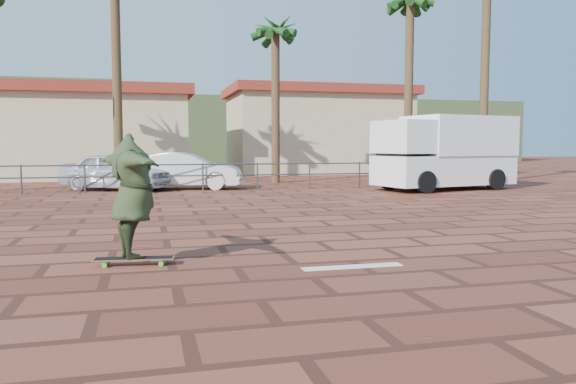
# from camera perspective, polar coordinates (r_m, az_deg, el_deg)

# --- Properties ---
(ground) EXTENTS (120.00, 120.00, 0.00)m
(ground) POSITION_cam_1_polar(r_m,az_deg,el_deg) (8.62, -0.67, -6.20)
(ground) COLOR brown
(ground) RESTS_ON ground
(paint_stripe) EXTENTS (1.40, 0.22, 0.01)m
(paint_stripe) POSITION_cam_1_polar(r_m,az_deg,el_deg) (7.70, 6.57, -7.54)
(paint_stripe) COLOR white
(paint_stripe) RESTS_ON ground
(guardrail) EXTENTS (24.06, 0.06, 1.00)m
(guardrail) POSITION_cam_1_polar(r_m,az_deg,el_deg) (20.34, -8.66, 2.03)
(guardrail) COLOR #47494F
(guardrail) RESTS_ON ground
(palm_center) EXTENTS (2.40, 2.40, 7.75)m
(palm_center) POSITION_cam_1_polar(r_m,az_deg,el_deg) (24.80, -1.28, 15.76)
(palm_center) COLOR brown
(palm_center) RESTS_ON ground
(palm_right) EXTENTS (2.40, 2.40, 9.05)m
(palm_right) POSITION_cam_1_polar(r_m,az_deg,el_deg) (25.49, 12.31, 18.16)
(palm_right) COLOR brown
(palm_right) RESTS_ON ground
(building_west) EXTENTS (12.60, 7.60, 4.50)m
(building_west) POSITION_cam_1_polar(r_m,az_deg,el_deg) (30.49, -21.95, 5.65)
(building_west) COLOR beige
(building_west) RESTS_ON ground
(building_east) EXTENTS (10.60, 6.60, 5.00)m
(building_east) POSITION_cam_1_polar(r_m,az_deg,el_deg) (33.75, 2.95, 6.31)
(building_east) COLOR beige
(building_east) RESTS_ON ground
(hill_front) EXTENTS (70.00, 18.00, 6.00)m
(hill_front) POSITION_cam_1_polar(r_m,az_deg,el_deg) (58.27, -12.40, 6.02)
(hill_front) COLOR #384C28
(hill_front) RESTS_ON ground
(longboard) EXTENTS (1.10, 0.36, 0.11)m
(longboard) POSITION_cam_1_polar(r_m,az_deg,el_deg) (8.01, -15.39, -6.59)
(longboard) COLOR olive
(longboard) RESTS_ON ground
(skateboarder) EXTENTS (1.20, 2.16, 1.70)m
(skateboarder) POSITION_cam_1_polar(r_m,az_deg,el_deg) (7.88, -15.52, -0.40)
(skateboarder) COLOR #2B391E
(skateboarder) RESTS_ON longboard
(campervan) EXTENTS (5.55, 3.25, 2.70)m
(campervan) POSITION_cam_1_polar(r_m,az_deg,el_deg) (21.52, 15.70, 4.02)
(campervan) COLOR white
(campervan) RESTS_ON ground
(car_silver) EXTENTS (4.32, 3.39, 1.38)m
(car_silver) POSITION_cam_1_polar(r_m,az_deg,el_deg) (21.27, -17.06, 2.01)
(car_silver) COLOR silver
(car_silver) RESTS_ON ground
(car_white) EXTENTS (4.38, 2.37, 1.37)m
(car_white) POSITION_cam_1_polar(r_m,az_deg,el_deg) (21.29, -10.35, 2.14)
(car_white) COLOR silver
(car_white) RESTS_ON ground
(street_sign) EXTENTS (0.46, 0.14, 2.27)m
(street_sign) POSITION_cam_1_polar(r_m,az_deg,el_deg) (24.59, 20.45, 4.36)
(street_sign) COLOR gray
(street_sign) RESTS_ON ground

